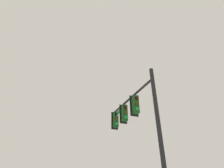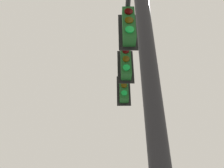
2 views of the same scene
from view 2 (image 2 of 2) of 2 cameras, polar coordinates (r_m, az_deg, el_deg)
The scene contains 1 object.
signal_pole_near at distance 5.66m, azimuth 4.42°, elevation 7.62°, with size 5.68×0.88×7.11m.
Camera 2 is at (-8.40, -6.52, 1.56)m, focal length 35.00 mm.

